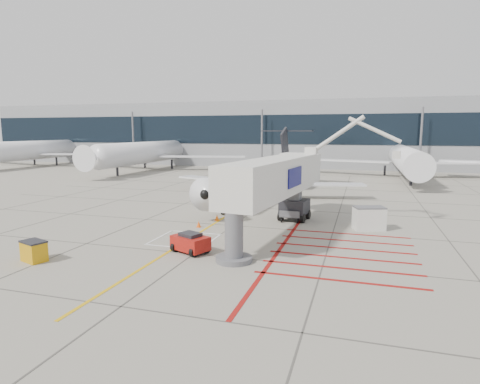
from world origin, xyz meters
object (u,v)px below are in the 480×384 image
(regional_jet, at_px, (249,165))
(jet_bridge, at_px, (272,185))
(spill_bin, at_px, (34,251))
(pushback_tug, at_px, (190,242))

(regional_jet, bearing_deg, jet_bridge, -63.58)
(regional_jet, xyz_separation_m, spill_bin, (-6.77, -23.18, -3.38))
(regional_jet, height_order, pushback_tug, regional_jet)
(regional_jet, height_order, jet_bridge, regional_jet)
(jet_bridge, height_order, spill_bin, jet_bridge)
(jet_bridge, bearing_deg, pushback_tug, -118.85)
(regional_jet, relative_size, pushback_tug, 13.15)
(jet_bridge, distance_m, pushback_tug, 7.50)
(pushback_tug, distance_m, spill_bin, 9.24)
(pushback_tug, bearing_deg, spill_bin, -128.56)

